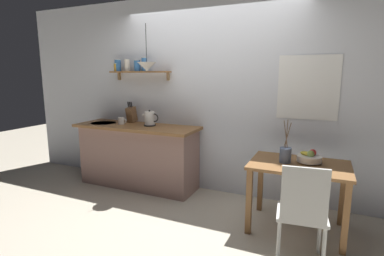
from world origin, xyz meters
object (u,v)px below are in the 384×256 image
(electric_kettle, at_px, (150,119))
(coffee_mug_by_sink, at_px, (121,121))
(dining_table, at_px, (299,175))
(knife_block, at_px, (131,114))
(dining_chair_near, at_px, (302,210))
(fruit_bowl, at_px, (309,158))
(pendant_lamp, at_px, (147,66))
(twig_vase, at_px, (285,155))

(electric_kettle, height_order, coffee_mug_by_sink, electric_kettle)
(dining_table, height_order, knife_block, knife_block)
(dining_chair_near, xyz_separation_m, electric_kettle, (-2.14, 1.03, 0.50))
(fruit_bowl, relative_size, electric_kettle, 0.98)
(coffee_mug_by_sink, height_order, pendant_lamp, pendant_lamp)
(dining_table, relative_size, electric_kettle, 3.93)
(fruit_bowl, distance_m, knife_block, 2.60)
(dining_table, height_order, coffee_mug_by_sink, coffee_mug_by_sink)
(twig_vase, bearing_deg, pendant_lamp, 171.36)
(pendant_lamp, bearing_deg, knife_block, 150.46)
(dining_chair_near, height_order, pendant_lamp, pendant_lamp)
(fruit_bowl, xyz_separation_m, knife_block, (-2.54, 0.45, 0.26))
(coffee_mug_by_sink, relative_size, pendant_lamp, 0.22)
(electric_kettle, xyz_separation_m, coffee_mug_by_sink, (-0.46, -0.05, -0.05))
(dining_table, xyz_separation_m, electric_kettle, (-2.05, 0.40, 0.41))
(electric_kettle, bearing_deg, pendant_lamp, -66.85)
(twig_vase, height_order, pendant_lamp, pendant_lamp)
(twig_vase, height_order, electric_kettle, twig_vase)
(dining_chair_near, bearing_deg, dining_table, 97.78)
(twig_vase, xyz_separation_m, knife_block, (-2.31, 0.54, 0.23))
(dining_table, relative_size, coffee_mug_by_sink, 7.27)
(twig_vase, distance_m, coffee_mug_by_sink, 2.40)
(coffee_mug_by_sink, bearing_deg, dining_table, -7.82)
(electric_kettle, xyz_separation_m, pendant_lamp, (0.06, -0.13, 0.72))
(dining_table, xyz_separation_m, coffee_mug_by_sink, (-2.51, 0.34, 0.36))
(electric_kettle, relative_size, knife_block, 0.79)
(dining_table, height_order, electric_kettle, electric_kettle)
(fruit_bowl, relative_size, knife_block, 0.77)
(twig_vase, xyz_separation_m, coffee_mug_by_sink, (-2.36, 0.36, 0.15))
(twig_vase, bearing_deg, electric_kettle, 167.73)
(pendant_lamp, bearing_deg, coffee_mug_by_sink, 171.17)
(dining_table, distance_m, pendant_lamp, 2.31)
(dining_table, relative_size, fruit_bowl, 4.00)
(dining_table, relative_size, knife_block, 3.10)
(dining_chair_near, xyz_separation_m, knife_block, (-2.54, 1.16, 0.53))
(knife_block, distance_m, pendant_lamp, 0.88)
(dining_chair_near, distance_m, fruit_bowl, 0.77)
(dining_chair_near, bearing_deg, electric_kettle, 154.17)
(knife_block, xyz_separation_m, pendant_lamp, (0.46, -0.26, 0.70))
(dining_chair_near, bearing_deg, knife_block, 155.42)
(knife_block, relative_size, pendant_lamp, 0.52)
(fruit_bowl, xyz_separation_m, electric_kettle, (-2.14, 0.32, 0.23))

